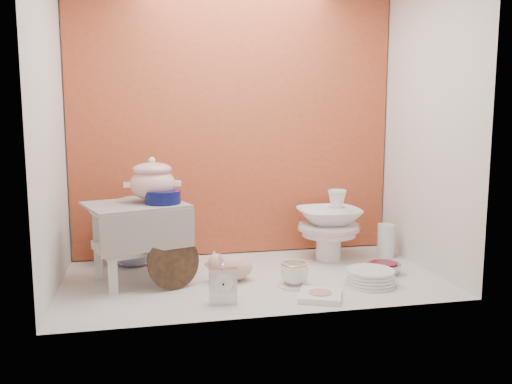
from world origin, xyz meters
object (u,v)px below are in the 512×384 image
soup_tureen (153,179)px  porcelain_tower (329,225)px  mantel_clock (223,284)px  gold_rim_teacup (294,273)px  floral_platter (134,231)px  dinner_plate_stack (370,277)px  plush_pig (234,267)px  crystal_bowl (384,269)px  step_stool (136,243)px  blue_white_vase (132,243)px

soup_tureen → porcelain_tower: (0.94, 0.14, -0.29)m
mantel_clock → gold_rim_teacup: 0.39m
gold_rim_teacup → floral_platter: bearing=144.2°
gold_rim_teacup → dinner_plate_stack: size_ratio=0.55×
mantel_clock → floral_platter: bearing=124.7°
plush_pig → dinner_plate_stack: plush_pig is taller
mantel_clock → crystal_bowl: bearing=23.0°
step_stool → dinner_plate_stack: (1.06, -0.29, -0.15)m
soup_tureen → gold_rim_teacup: bearing=-22.5°
blue_white_vase → porcelain_tower: 1.06m
crystal_bowl → dinner_plate_stack: bearing=-132.9°
plush_pig → gold_rim_teacup: plush_pig is taller
floral_platter → dinner_plate_stack: 1.24m
floral_platter → plush_pig: 0.62m
mantel_clock → porcelain_tower: size_ratio=0.44×
step_stool → blue_white_vase: 0.31m
dinner_plate_stack → crystal_bowl: bearing=47.1°
soup_tureen → porcelain_tower: bearing=8.6°
blue_white_vase → crystal_bowl: 1.31m
plush_pig → blue_white_vase: bearing=163.0°
gold_rim_teacup → porcelain_tower: bearing=52.4°
blue_white_vase → mantel_clock: 0.79m
step_stool → mantel_clock: 0.54m
plush_pig → dinner_plate_stack: 0.64m
step_stool → mantel_clock: (0.35, -0.39, -0.10)m
step_stool → crystal_bowl: step_stool is taller
blue_white_vase → plush_pig: bearing=-39.5°
mantel_clock → plush_pig: mantel_clock is taller
gold_rim_teacup → porcelain_tower: size_ratio=0.33×
plush_pig → porcelain_tower: bearing=47.4°
dinner_plate_stack → crystal_bowl: size_ratio=1.39×
plush_pig → crystal_bowl: size_ratio=1.32×
soup_tureen → mantel_clock: bearing=-57.3°
step_stool → floral_platter: 0.30m
plush_pig → gold_rim_teacup: size_ratio=1.73×
plush_pig → porcelain_tower: porcelain_tower is taller
blue_white_vase → step_stool: bearing=-85.3°
floral_platter → dinner_plate_stack: size_ratio=1.58×
dinner_plate_stack → gold_rim_teacup: bearing=170.7°
step_stool → blue_white_vase: step_stool is taller
mantel_clock → porcelain_tower: porcelain_tower is taller
crystal_bowl → blue_white_vase: bearing=160.5°
blue_white_vase → gold_rim_teacup: bearing=-35.7°
blue_white_vase → gold_rim_teacup: size_ratio=1.79×
blue_white_vase → gold_rim_teacup: blue_white_vase is taller
soup_tureen → plush_pig: bearing=-18.7°
floral_platter → soup_tureen: bearing=-69.2°
soup_tureen → mantel_clock: 0.64m
step_stool → mantel_clock: step_stool is taller
step_stool → floral_platter: step_stool is taller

